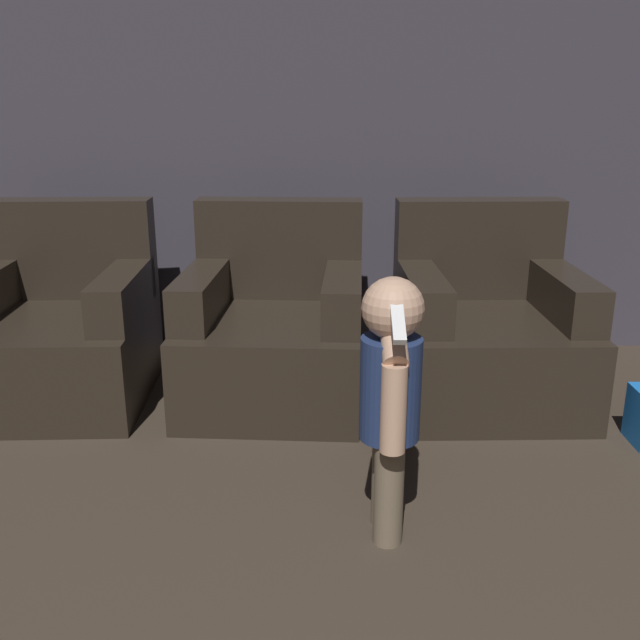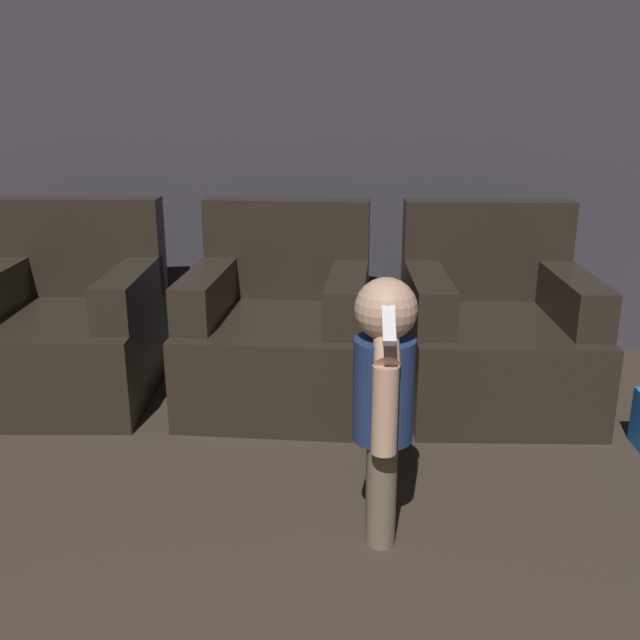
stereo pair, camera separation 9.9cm
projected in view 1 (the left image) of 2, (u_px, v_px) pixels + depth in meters
The scene contains 5 objects.
wall_back at pixel (330, 103), 3.62m from camera, with size 8.40×0.05×2.60m.
armchair_left at pixel (60, 332), 3.25m from camera, with size 0.81×0.87×0.87m.
armchair_middle at pixel (274, 332), 3.25m from camera, with size 0.83×0.88×0.87m.
armchair_right at pixel (487, 332), 3.25m from camera, with size 0.80×0.86×0.87m.
person_toddler at pixel (391, 389), 2.13m from camera, with size 0.18×0.33×0.84m.
Camera 1 is at (-0.05, 0.71, 1.33)m, focal length 40.00 mm.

